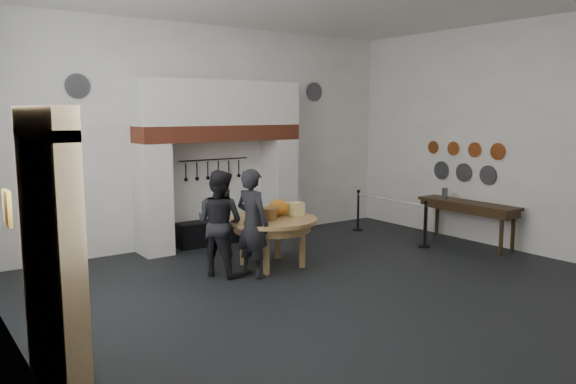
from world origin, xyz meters
TOP-DOWN VIEW (x-y plane):
  - floor at (0.00, 0.00)m, footprint 9.00×8.00m
  - wall_back at (0.00, 4.00)m, footprint 9.00×0.02m
  - wall_left at (-4.50, 0.00)m, footprint 0.02×8.00m
  - wall_right at (4.50, 0.00)m, footprint 0.02×8.00m
  - chimney_pier_left at (-1.48, 3.65)m, footprint 0.55×0.70m
  - chimney_pier_right at (1.48, 3.65)m, footprint 0.55×0.70m
  - hearth_brick_band at (0.00, 3.65)m, footprint 3.50×0.72m
  - chimney_hood at (0.00, 3.65)m, footprint 3.50×0.70m
  - iron_range at (0.00, 3.72)m, footprint 1.90×0.45m
  - utensil_rail at (0.00, 3.92)m, footprint 1.60×0.02m
  - door_recess at (-4.47, -1.00)m, footprint 0.04×1.10m
  - door_jamb_near at (-4.38, -1.70)m, footprint 0.22×0.30m
  - door_jamb_far at (-4.38, -0.30)m, footprint 0.22×0.30m
  - door_lintel at (-4.38, -1.00)m, footprint 0.22×1.70m
  - wall_plaque at (-4.45, 0.80)m, footprint 0.05×0.34m
  - work_table at (-0.11, 1.57)m, footprint 1.91×1.91m
  - pumpkin at (0.09, 1.67)m, footprint 0.36×0.36m
  - cheese_block_big at (0.39, 1.52)m, footprint 0.22×0.22m
  - cheese_block_small at (0.37, 1.82)m, footprint 0.18×0.18m
  - wicker_basket at (-0.26, 1.42)m, footprint 0.38×0.38m
  - bread_loaf at (-0.21, 1.92)m, footprint 0.31×0.18m
  - visitor_near at (-0.72, 1.25)m, footprint 0.58×0.75m
  - visitor_far at (-1.12, 1.65)m, footprint 1.00×1.08m
  - side_table at (4.10, 0.59)m, footprint 0.55×2.20m
  - pewter_jug at (4.10, 1.19)m, footprint 0.12×0.12m
  - copper_pan_a at (4.46, 0.20)m, footprint 0.03×0.34m
  - copper_pan_b at (4.46, 0.75)m, footprint 0.03×0.32m
  - copper_pan_c at (4.46, 1.30)m, footprint 0.03×0.30m
  - copper_pan_d at (4.46, 1.85)m, footprint 0.03×0.28m
  - pewter_plate_left at (4.46, 0.40)m, footprint 0.03×0.40m
  - pewter_plate_mid at (4.46, 1.00)m, footprint 0.03×0.40m
  - pewter_plate_right at (4.46, 1.60)m, footprint 0.03×0.40m
  - pewter_plate_back_left at (-2.70, 3.96)m, footprint 0.44×0.03m
  - pewter_plate_back_right at (2.70, 3.96)m, footprint 0.44×0.03m
  - barrier_post_near at (3.23, 0.96)m, footprint 0.05×0.05m
  - barrier_post_far at (3.23, 2.96)m, footprint 0.05×0.05m
  - barrier_rope at (3.23, 1.96)m, footprint 0.04×2.00m

SIDE VIEW (x-z plane):
  - floor at x=0.00m, z-range -0.01..0.01m
  - iron_range at x=0.00m, z-range 0.00..0.50m
  - barrier_post_near at x=3.23m, z-range 0.00..0.90m
  - barrier_post_far at x=3.23m, z-range 0.00..0.90m
  - work_table at x=-0.11m, z-range 0.80..0.88m
  - barrier_rope at x=3.23m, z-range 0.83..0.87m
  - side_table at x=4.10m, z-range 0.84..0.90m
  - visitor_far at x=-1.12m, z-range 0.00..1.79m
  - visitor_near at x=-0.72m, z-range 0.00..1.82m
  - bread_loaf at x=-0.21m, z-range 0.87..1.01m
  - cheese_block_small at x=0.37m, z-range 0.88..1.07m
  - wicker_basket at x=-0.26m, z-range 0.88..1.09m
  - cheese_block_big at x=0.39m, z-range 0.88..1.11m
  - pewter_jug at x=4.10m, z-range 0.90..1.12m
  - pumpkin at x=0.09m, z-range 0.88..1.18m
  - chimney_pier_left at x=-1.48m, z-range 0.00..2.15m
  - chimney_pier_right at x=1.48m, z-range 0.00..2.15m
  - door_recess at x=-4.47m, z-range 0.00..2.50m
  - door_jamb_near at x=-4.38m, z-range 0.00..2.60m
  - door_jamb_far at x=-4.38m, z-range 0.00..2.60m
  - pewter_plate_left at x=4.46m, z-range 1.25..1.65m
  - pewter_plate_mid at x=4.46m, z-range 1.25..1.65m
  - pewter_plate_right at x=4.46m, z-range 1.25..1.65m
  - wall_plaque at x=-4.45m, z-range 1.38..1.82m
  - utensil_rail at x=0.00m, z-range 1.74..1.76m
  - copper_pan_b at x=4.46m, z-range 1.79..2.11m
  - copper_pan_d at x=4.46m, z-range 1.81..2.09m
  - copper_pan_a at x=4.46m, z-range 1.78..2.12m
  - copper_pan_c at x=4.46m, z-range 1.80..2.10m
  - wall_back at x=0.00m, z-range 0.00..4.50m
  - wall_left at x=-4.50m, z-range 0.00..4.50m
  - wall_right at x=4.50m, z-range 0.00..4.50m
  - hearth_brick_band at x=0.00m, z-range 2.15..2.47m
  - door_lintel at x=-4.38m, z-range 2.50..2.80m
  - chimney_hood at x=0.00m, z-range 2.47..3.37m
  - pewter_plate_back_left at x=-2.70m, z-range 2.98..3.42m
  - pewter_plate_back_right at x=2.70m, z-range 2.98..3.42m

